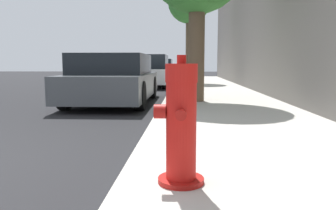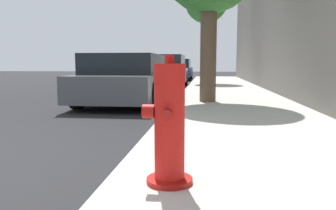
{
  "view_description": "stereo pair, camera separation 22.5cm",
  "coord_description": "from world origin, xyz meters",
  "px_view_note": "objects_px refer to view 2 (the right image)",
  "views": [
    {
      "loc": [
        2.61,
        -2.28,
        0.95
      ],
      "look_at": [
        2.43,
        1.12,
        0.53
      ],
      "focal_mm": 35.0,
      "sensor_mm": 36.0,
      "label": 1
    },
    {
      "loc": [
        2.83,
        -2.26,
        0.95
      ],
      "look_at": [
        2.43,
        1.12,
        0.53
      ],
      "focal_mm": 35.0,
      "sensor_mm": 36.0,
      "label": 2
    }
  ],
  "objects_px": {
    "street_tree_far": "(206,3)",
    "parked_car_mid": "(165,71)",
    "parked_car_far": "(176,70)",
    "fire_hydrant": "(169,126)",
    "parked_car_near": "(127,79)"
  },
  "relations": [
    {
      "from": "street_tree_far",
      "to": "parked_car_mid",
      "type": "bearing_deg",
      "value": -149.65
    },
    {
      "from": "fire_hydrant",
      "to": "parked_car_far",
      "type": "height_order",
      "value": "parked_car_far"
    },
    {
      "from": "parked_car_mid",
      "to": "parked_car_far",
      "type": "bearing_deg",
      "value": 90.9
    },
    {
      "from": "fire_hydrant",
      "to": "street_tree_far",
      "type": "distance_m",
      "value": 12.94
    },
    {
      "from": "fire_hydrant",
      "to": "parked_car_mid",
      "type": "relative_size",
      "value": 0.22
    },
    {
      "from": "parked_car_near",
      "to": "parked_car_mid",
      "type": "distance_m",
      "value": 5.94
    },
    {
      "from": "fire_hydrant",
      "to": "parked_car_near",
      "type": "xyz_separation_m",
      "value": [
        -1.69,
        5.64,
        0.05
      ]
    },
    {
      "from": "parked_car_mid",
      "to": "parked_car_far",
      "type": "height_order",
      "value": "parked_car_mid"
    },
    {
      "from": "parked_car_far",
      "to": "street_tree_far",
      "type": "height_order",
      "value": "street_tree_far"
    },
    {
      "from": "parked_car_mid",
      "to": "parked_car_far",
      "type": "relative_size",
      "value": 0.99
    },
    {
      "from": "parked_car_mid",
      "to": "parked_car_far",
      "type": "distance_m",
      "value": 6.35
    },
    {
      "from": "parked_car_near",
      "to": "street_tree_far",
      "type": "distance_m",
      "value": 7.79
    },
    {
      "from": "parked_car_near",
      "to": "street_tree_far",
      "type": "bearing_deg",
      "value": 74.91
    },
    {
      "from": "parked_car_far",
      "to": "parked_car_mid",
      "type": "bearing_deg",
      "value": -89.1
    },
    {
      "from": "parked_car_mid",
      "to": "fire_hydrant",
      "type": "bearing_deg",
      "value": -82.52
    }
  ]
}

